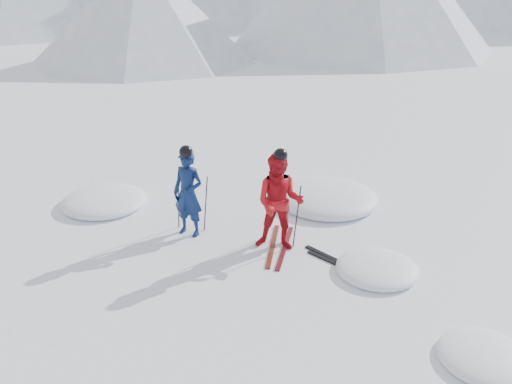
% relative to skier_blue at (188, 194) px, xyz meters
% --- Properties ---
extents(ground, '(160.00, 160.00, 0.00)m').
position_rel_skier_blue_xyz_m(ground, '(2.99, -0.48, -0.87)').
color(ground, white).
rests_on(ground, ground).
extents(skier_blue, '(0.68, 0.49, 1.75)m').
position_rel_skier_blue_xyz_m(skier_blue, '(0.00, 0.00, 0.00)').
color(skier_blue, '#0B1C46').
rests_on(skier_blue, ground).
extents(skier_red, '(1.02, 0.86, 1.88)m').
position_rel_skier_blue_xyz_m(skier_red, '(1.85, 0.04, 0.07)').
color(skier_red, '#AA0D16').
rests_on(skier_red, ground).
extents(pole_blue_left, '(0.12, 0.08, 1.16)m').
position_rel_skier_blue_xyz_m(pole_blue_left, '(-0.30, 0.15, -0.29)').
color(pole_blue_left, black).
rests_on(pole_blue_left, ground).
extents(pole_blue_right, '(0.12, 0.07, 1.16)m').
position_rel_skier_blue_xyz_m(pole_blue_right, '(0.25, 0.25, -0.29)').
color(pole_blue_right, black).
rests_on(pole_blue_right, ground).
extents(pole_red_left, '(0.12, 0.10, 1.25)m').
position_rel_skier_blue_xyz_m(pole_red_left, '(1.55, 0.29, -0.25)').
color(pole_red_left, black).
rests_on(pole_red_left, ground).
extents(pole_red_right, '(0.12, 0.09, 1.25)m').
position_rel_skier_blue_xyz_m(pole_red_right, '(2.15, 0.19, -0.25)').
color(pole_red_right, black).
rests_on(pole_red_right, ground).
extents(ski_worn_left, '(0.43, 1.68, 0.03)m').
position_rel_skier_blue_xyz_m(ski_worn_left, '(1.73, 0.04, -0.86)').
color(ski_worn_left, black).
rests_on(ski_worn_left, ground).
extents(ski_worn_right, '(0.31, 1.70, 0.03)m').
position_rel_skier_blue_xyz_m(ski_worn_right, '(1.97, 0.04, -0.86)').
color(ski_worn_right, black).
rests_on(ski_worn_right, ground).
extents(ski_loose_a, '(1.55, 0.86, 0.03)m').
position_rel_skier_blue_xyz_m(ski_loose_a, '(3.10, -0.16, -0.86)').
color(ski_loose_a, black).
rests_on(ski_loose_a, ground).
extents(ski_loose_b, '(1.58, 0.80, 0.03)m').
position_rel_skier_blue_xyz_m(ski_loose_b, '(3.20, -0.31, -0.86)').
color(ski_loose_b, black).
rests_on(ski_loose_b, ground).
extents(snow_lumps, '(9.45, 6.25, 0.50)m').
position_rel_skier_blue_xyz_m(snow_lumps, '(1.42, 1.18, -0.87)').
color(snow_lumps, white).
rests_on(snow_lumps, ground).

